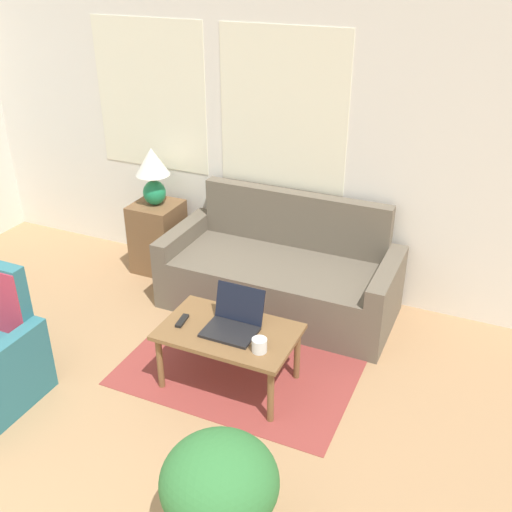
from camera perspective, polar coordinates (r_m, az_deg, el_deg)
The scene contains 10 objects.
wall_back at distance 5.26m, azimuth -3.13°, elevation 11.76°, with size 6.00×0.06×2.60m.
rug at distance 4.69m, azimuth 0.33°, elevation -8.16°, with size 1.66×1.84×0.01m.
couch at distance 5.01m, azimuth 2.44°, elevation -1.86°, with size 1.92×0.84×0.92m.
side_table at distance 5.62m, azimuth -9.30°, elevation 1.82°, with size 0.41×0.41×0.66m.
table_lamp at distance 5.37m, azimuth -9.82°, elevation 8.01°, with size 0.30×0.30×0.52m.
coffee_table at distance 4.08m, azimuth -2.62°, elevation -7.66°, with size 0.92×0.58×0.44m.
laptop at distance 4.03m, azimuth -2.15°, elevation -6.21°, with size 0.35×0.33×0.27m.
cup_navy at distance 3.83m, azimuth 0.33°, elevation -8.49°, with size 0.10×0.10×0.09m.
tv_remote at distance 4.15m, azimuth -7.05°, elevation -6.14°, with size 0.06×0.15×0.02m.
potted_plant at distance 3.10m, azimuth -3.49°, elevation -21.02°, with size 0.58×0.58×0.67m.
Camera 1 is at (2.32, -0.95, 2.76)m, focal length 42.00 mm.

